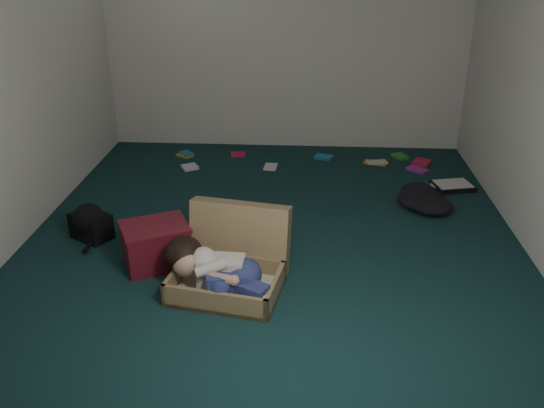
# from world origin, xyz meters

# --- Properties ---
(floor) EXTENTS (4.50, 4.50, 0.00)m
(floor) POSITION_xyz_m (0.00, 0.00, 0.00)
(floor) COLOR #102D2E
(floor) RESTS_ON ground
(wall_back) EXTENTS (4.50, 0.00, 4.50)m
(wall_back) POSITION_xyz_m (0.00, 2.25, 1.30)
(wall_back) COLOR white
(wall_back) RESTS_ON ground
(wall_front) EXTENTS (4.50, 0.00, 4.50)m
(wall_front) POSITION_xyz_m (0.00, -2.25, 1.30)
(wall_front) COLOR white
(wall_front) RESTS_ON ground
(wall_left) EXTENTS (0.00, 4.50, 4.50)m
(wall_left) POSITION_xyz_m (-2.00, 0.00, 1.30)
(wall_left) COLOR white
(wall_left) RESTS_ON ground
(suitcase) EXTENTS (0.85, 0.83, 0.54)m
(suitcase) POSITION_xyz_m (-0.25, -0.74, 0.16)
(suitcase) COLOR #927A50
(suitcase) RESTS_ON floor
(person) EXTENTS (0.76, 0.49, 0.33)m
(person) POSITION_xyz_m (-0.33, -0.91, 0.20)
(person) COLOR silver
(person) RESTS_ON suitcase
(maroon_bin) EXTENTS (0.59, 0.55, 0.33)m
(maroon_bin) POSITION_xyz_m (-0.84, -0.52, 0.17)
(maroon_bin) COLOR maroon
(maroon_bin) RESTS_ON floor
(backpack) EXTENTS (0.49, 0.46, 0.23)m
(backpack) POSITION_xyz_m (-1.47, -0.15, 0.12)
(backpack) COLOR black
(backpack) RESTS_ON floor
(clothing_pile) EXTENTS (0.51, 0.44, 0.15)m
(clothing_pile) POSITION_xyz_m (1.36, 0.63, 0.08)
(clothing_pile) COLOR black
(clothing_pile) RESTS_ON floor
(paper_tray) EXTENTS (0.42, 0.35, 0.05)m
(paper_tray) POSITION_xyz_m (1.70, 1.08, 0.03)
(paper_tray) COLOR black
(paper_tray) RESTS_ON floor
(book_scatter) EXTENTS (2.86, 1.38, 0.02)m
(book_scatter) POSITION_xyz_m (0.53, 1.56, 0.01)
(book_scatter) COLOR gold
(book_scatter) RESTS_ON floor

